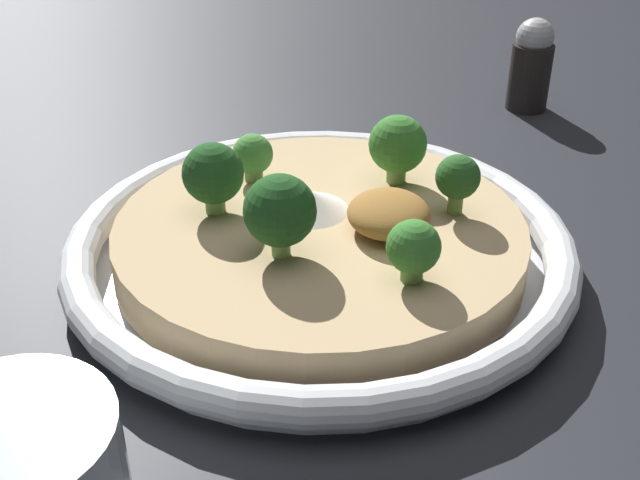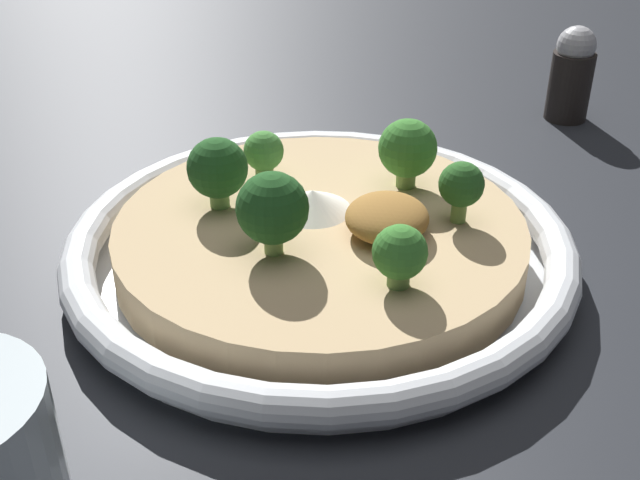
# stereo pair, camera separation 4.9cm
# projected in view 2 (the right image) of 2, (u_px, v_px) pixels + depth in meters

# --- Properties ---
(ground_plane) EXTENTS (6.00, 6.00, 0.00)m
(ground_plane) POSITION_uv_depth(u_px,v_px,m) (320.00, 267.00, 0.50)
(ground_plane) COLOR #23262B
(risotto_bowl) EXTENTS (0.31, 0.31, 0.03)m
(risotto_bowl) POSITION_uv_depth(u_px,v_px,m) (320.00, 245.00, 0.49)
(risotto_bowl) COLOR silver
(risotto_bowl) RESTS_ON ground_plane
(cheese_sprinkle) EXTENTS (0.05, 0.05, 0.01)m
(cheese_sprinkle) POSITION_uv_depth(u_px,v_px,m) (313.00, 200.00, 0.49)
(cheese_sprinkle) COLOR white
(cheese_sprinkle) RESTS_ON risotto_bowl
(crispy_onion_garnish) EXTENTS (0.05, 0.05, 0.02)m
(crispy_onion_garnish) POSITION_uv_depth(u_px,v_px,m) (387.00, 217.00, 0.47)
(crispy_onion_garnish) COLOR olive
(crispy_onion_garnish) RESTS_ON risotto_bowl
(broccoli_front_left) EXTENTS (0.03, 0.03, 0.04)m
(broccoli_front_left) POSITION_uv_depth(u_px,v_px,m) (400.00, 254.00, 0.42)
(broccoli_front_left) COLOR #668E47
(broccoli_front_left) RESTS_ON risotto_bowl
(broccoli_back_right) EXTENTS (0.03, 0.03, 0.03)m
(broccoli_back_right) POSITION_uv_depth(u_px,v_px,m) (264.00, 153.00, 0.53)
(broccoli_back_right) COLOR #668E47
(broccoli_back_right) RESTS_ON risotto_bowl
(broccoli_back) EXTENTS (0.04, 0.04, 0.05)m
(broccoli_back) POSITION_uv_depth(u_px,v_px,m) (217.00, 169.00, 0.49)
(broccoli_back) COLOR #668E47
(broccoli_back) RESTS_ON risotto_bowl
(broccoli_front_right) EXTENTS (0.04, 0.04, 0.05)m
(broccoli_front_right) POSITION_uv_depth(u_px,v_px,m) (408.00, 150.00, 0.51)
(broccoli_front_right) COLOR #759E4C
(broccoli_front_right) RESTS_ON risotto_bowl
(broccoli_left) EXTENTS (0.04, 0.04, 0.05)m
(broccoli_left) POSITION_uv_depth(u_px,v_px,m) (272.00, 209.00, 0.44)
(broccoli_left) COLOR #84A856
(broccoli_left) RESTS_ON risotto_bowl
(broccoli_front) EXTENTS (0.03, 0.03, 0.04)m
(broccoli_front) POSITION_uv_depth(u_px,v_px,m) (461.00, 186.00, 0.47)
(broccoli_front) COLOR #759E4C
(broccoli_front) RESTS_ON risotto_bowl
(pepper_shaker) EXTENTS (0.04, 0.04, 0.08)m
(pepper_shaker) POSITION_uv_depth(u_px,v_px,m) (572.00, 74.00, 0.69)
(pepper_shaker) COLOR black
(pepper_shaker) RESTS_ON ground_plane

